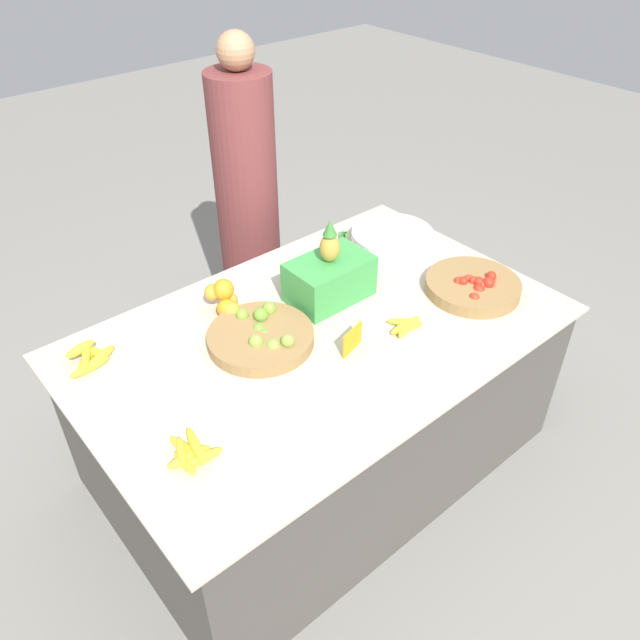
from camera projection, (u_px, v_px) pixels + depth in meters
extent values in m
plane|color=gray|center=(320.00, 454.00, 2.82)|extent=(12.00, 12.00, 0.00)
cube|color=#4C4742|center=(320.00, 398.00, 2.60)|extent=(1.77, 1.13, 0.70)
cube|color=#BCB29E|center=(320.00, 332.00, 2.39)|extent=(1.84, 1.18, 0.01)
cylinder|color=olive|center=(261.00, 338.00, 2.31)|extent=(0.40, 0.40, 0.05)
sphere|color=#6BA333|center=(259.00, 329.00, 2.33)|extent=(0.05, 0.05, 0.05)
sphere|color=#89BC42|center=(288.00, 341.00, 2.23)|extent=(0.05, 0.05, 0.05)
sphere|color=#6BA333|center=(261.00, 315.00, 2.35)|extent=(0.05, 0.05, 0.05)
sphere|color=#89BC42|center=(246.00, 361.00, 2.21)|extent=(0.04, 0.04, 0.04)
sphere|color=#6BA333|center=(265.00, 334.00, 2.31)|extent=(0.04, 0.04, 0.04)
sphere|color=#89BC42|center=(256.00, 341.00, 2.24)|extent=(0.05, 0.05, 0.05)
sphere|color=#89BC42|center=(273.00, 346.00, 2.24)|extent=(0.05, 0.05, 0.05)
sphere|color=#7AB238|center=(269.00, 308.00, 2.39)|extent=(0.05, 0.05, 0.05)
sphere|color=#7AB238|center=(242.00, 315.00, 2.37)|extent=(0.05, 0.05, 0.05)
cylinder|color=olive|center=(473.00, 286.00, 2.57)|extent=(0.39, 0.39, 0.05)
sphere|color=red|center=(473.00, 284.00, 2.57)|extent=(0.04, 0.04, 0.04)
sphere|color=red|center=(481.00, 284.00, 2.58)|extent=(0.04, 0.04, 0.04)
sphere|color=red|center=(474.00, 298.00, 2.47)|extent=(0.04, 0.04, 0.04)
sphere|color=red|center=(473.00, 281.00, 2.55)|extent=(0.04, 0.04, 0.04)
sphere|color=red|center=(476.00, 295.00, 2.53)|extent=(0.04, 0.04, 0.04)
sphere|color=red|center=(493.00, 285.00, 2.57)|extent=(0.05, 0.05, 0.05)
sphere|color=red|center=(479.00, 290.00, 2.52)|extent=(0.05, 0.05, 0.05)
sphere|color=red|center=(458.00, 281.00, 2.56)|extent=(0.04, 0.04, 0.04)
sphere|color=red|center=(479.00, 282.00, 2.54)|extent=(0.05, 0.05, 0.05)
sphere|color=red|center=(488.00, 283.00, 2.53)|extent=(0.05, 0.05, 0.05)
sphere|color=red|center=(491.00, 276.00, 2.57)|extent=(0.04, 0.04, 0.04)
sphere|color=red|center=(473.00, 288.00, 2.56)|extent=(0.04, 0.04, 0.04)
sphere|color=red|center=(463.00, 281.00, 2.55)|extent=(0.04, 0.04, 0.04)
sphere|color=red|center=(482.00, 285.00, 2.54)|extent=(0.05, 0.05, 0.05)
sphere|color=red|center=(469.00, 280.00, 2.58)|extent=(0.05, 0.05, 0.05)
sphere|color=orange|center=(231.00, 311.00, 2.42)|extent=(0.07, 0.07, 0.07)
sphere|color=orange|center=(230.00, 301.00, 2.48)|extent=(0.07, 0.07, 0.07)
sphere|color=orange|center=(227.00, 308.00, 2.43)|extent=(0.08, 0.08, 0.08)
sphere|color=orange|center=(213.00, 292.00, 2.44)|extent=(0.07, 0.07, 0.07)
sphere|color=orange|center=(224.00, 289.00, 2.43)|extent=(0.08, 0.08, 0.08)
cylinder|color=silver|center=(392.00, 238.00, 2.88)|extent=(0.38, 0.38, 0.06)
cube|color=orange|center=(352.00, 339.00, 2.26)|extent=(0.12, 0.04, 0.10)
cube|color=green|center=(329.00, 279.00, 2.51)|extent=(0.33, 0.21, 0.17)
ellipsoid|color=#B28E38|center=(330.00, 248.00, 2.42)|extent=(0.08, 0.08, 0.12)
cone|color=#387A33|center=(330.00, 228.00, 2.36)|extent=(0.06, 0.06, 0.06)
cylinder|color=#4C8E42|center=(343.00, 247.00, 2.73)|extent=(0.01, 0.01, 0.15)
cylinder|color=#4C8E42|center=(345.00, 247.00, 2.73)|extent=(0.01, 0.01, 0.15)
cylinder|color=#4C8E42|center=(339.00, 247.00, 2.73)|extent=(0.01, 0.01, 0.15)
cylinder|color=#428438|center=(346.00, 247.00, 2.73)|extent=(0.01, 0.01, 0.15)
cylinder|color=#428438|center=(346.00, 248.00, 2.72)|extent=(0.01, 0.01, 0.15)
cylinder|color=#4C8E42|center=(340.00, 249.00, 2.71)|extent=(0.01, 0.01, 0.15)
cylinder|color=#4C8E42|center=(346.00, 249.00, 2.72)|extent=(0.01, 0.01, 0.15)
ellipsoid|color=yellow|center=(406.00, 327.00, 2.37)|extent=(0.14, 0.08, 0.03)
ellipsoid|color=yellow|center=(405.00, 325.00, 2.38)|extent=(0.15, 0.04, 0.03)
ellipsoid|color=yellow|center=(405.00, 322.00, 2.40)|extent=(0.12, 0.12, 0.03)
ellipsoid|color=yellow|center=(407.00, 328.00, 2.37)|extent=(0.13, 0.06, 0.03)
ellipsoid|color=yellow|center=(92.00, 351.00, 2.26)|extent=(0.10, 0.13, 0.03)
ellipsoid|color=yellow|center=(90.00, 367.00, 2.19)|extent=(0.15, 0.04, 0.03)
ellipsoid|color=yellow|center=(86.00, 361.00, 2.22)|extent=(0.14, 0.14, 0.03)
ellipsoid|color=yellow|center=(100.00, 358.00, 2.23)|extent=(0.15, 0.09, 0.04)
ellipsoid|color=yellow|center=(80.00, 349.00, 2.22)|extent=(0.12, 0.06, 0.04)
ellipsoid|color=yellow|center=(86.00, 356.00, 2.21)|extent=(0.10, 0.15, 0.03)
ellipsoid|color=yellow|center=(186.00, 450.00, 1.89)|extent=(0.05, 0.16, 0.03)
ellipsoid|color=yellow|center=(202.00, 458.00, 1.87)|extent=(0.14, 0.05, 0.03)
ellipsoid|color=yellow|center=(185.00, 463.00, 1.85)|extent=(0.03, 0.11, 0.03)
ellipsoid|color=yellow|center=(189.00, 457.00, 1.87)|extent=(0.15, 0.05, 0.03)
ellipsoid|color=yellow|center=(191.00, 451.00, 1.89)|extent=(0.06, 0.14, 0.03)
ellipsoid|color=yellow|center=(181.00, 451.00, 1.86)|extent=(0.07, 0.12, 0.03)
ellipsoid|color=yellow|center=(196.00, 446.00, 1.87)|extent=(0.07, 0.16, 0.03)
cylinder|color=brown|center=(248.00, 214.00, 3.16)|extent=(0.31, 0.31, 1.40)
sphere|color=#A87A56|center=(235.00, 51.00, 2.68)|extent=(0.17, 0.17, 0.17)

